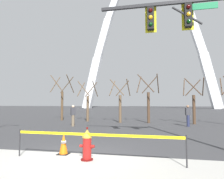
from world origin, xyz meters
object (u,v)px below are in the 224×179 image
object	(u,v)px
pedestrian_walking_left	(73,115)
pedestrian_standing_center	(188,115)
monument_arch	(147,41)
fire_hydrant	(87,145)
traffic_cone_by_hydrant	(64,144)
traffic_signal_gantry	(196,40)

from	to	relation	value
pedestrian_walking_left	pedestrian_standing_center	size ratio (longest dim) A/B	1.00
monument_arch	pedestrian_standing_center	world-z (taller)	monument_arch
fire_hydrant	pedestrian_standing_center	world-z (taller)	pedestrian_standing_center
traffic_cone_by_hydrant	pedestrian_walking_left	world-z (taller)	pedestrian_walking_left
fire_hydrant	pedestrian_standing_center	bearing A→B (deg)	66.80
fire_hydrant	traffic_cone_by_hydrant	world-z (taller)	fire_hydrant
traffic_cone_by_hydrant	monument_arch	xyz separation A→B (m)	(0.46, 63.49, 22.81)
fire_hydrant	pedestrian_walking_left	bearing A→B (deg)	115.33
traffic_cone_by_hydrant	fire_hydrant	bearing A→B (deg)	-26.78
traffic_signal_gantry	pedestrian_walking_left	world-z (taller)	traffic_signal_gantry
traffic_cone_by_hydrant	pedestrian_walking_left	xyz separation A→B (m)	(-3.04, 8.04, 0.46)
traffic_cone_by_hydrant	monument_arch	size ratio (longest dim) A/B	0.01
fire_hydrant	pedestrian_walking_left	world-z (taller)	pedestrian_walking_left
fire_hydrant	monument_arch	size ratio (longest dim) A/B	0.02
fire_hydrant	pedestrian_standing_center	size ratio (longest dim) A/B	0.62
traffic_signal_gantry	monument_arch	world-z (taller)	monument_arch
pedestrian_standing_center	monument_arch	bearing A→B (deg)	95.21
monument_arch	traffic_signal_gantry	bearing A→B (deg)	-86.21
monument_arch	pedestrian_standing_center	distance (m)	58.48
fire_hydrant	monument_arch	bearing A→B (deg)	90.49
fire_hydrant	traffic_cone_by_hydrant	xyz separation A→B (m)	(-1.01, 0.51, -0.11)
fire_hydrant	pedestrian_standing_center	xyz separation A→B (m)	(4.36, 10.18, 0.35)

